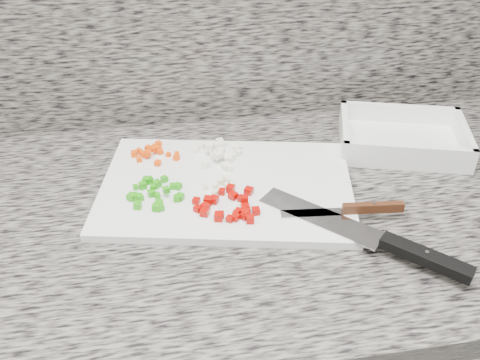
# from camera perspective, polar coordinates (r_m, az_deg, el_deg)

# --- Properties ---
(countertop) EXTENTS (3.96, 0.64, 0.04)m
(countertop) POSITION_cam_1_polar(r_m,az_deg,el_deg) (0.89, -6.31, -4.20)
(countertop) COLOR slate
(countertop) RESTS_ON cabinet
(cutting_board) EXTENTS (0.47, 0.36, 0.01)m
(cutting_board) POSITION_cam_1_polar(r_m,az_deg,el_deg) (0.91, -1.44, -0.79)
(cutting_board) COLOR white
(cutting_board) RESTS_ON countertop
(carrot_pile) EXTENTS (0.09, 0.08, 0.02)m
(carrot_pile) POSITION_cam_1_polar(r_m,az_deg,el_deg) (0.99, -9.31, 2.94)
(carrot_pile) COLOR #F54805
(carrot_pile) RESTS_ON cutting_board
(onion_pile) EXTENTS (0.10, 0.10, 0.02)m
(onion_pile) POSITION_cam_1_polar(r_m,az_deg,el_deg) (0.98, -2.10, 2.96)
(onion_pile) COLOR white
(onion_pile) RESTS_ON cutting_board
(green_pepper_pile) EXTENTS (0.09, 0.09, 0.02)m
(green_pepper_pile) POSITION_cam_1_polar(r_m,az_deg,el_deg) (0.89, -9.21, -1.41)
(green_pepper_pile) COLOR #269C0E
(green_pepper_pile) RESTS_ON cutting_board
(red_pepper_pile) EXTENTS (0.10, 0.10, 0.02)m
(red_pepper_pile) POSITION_cam_1_polar(r_m,az_deg,el_deg) (0.85, -1.13, -2.81)
(red_pepper_pile) COLOR #AB0702
(red_pepper_pile) RESTS_ON cutting_board
(garlic_pile) EXTENTS (0.05, 0.05, 0.01)m
(garlic_pile) POSITION_cam_1_polar(r_m,az_deg,el_deg) (0.90, -1.80, -0.55)
(garlic_pile) COLOR beige
(garlic_pile) RESTS_ON cutting_board
(chef_knife) EXTENTS (0.26, 0.26, 0.02)m
(chef_knife) POSITION_cam_1_polar(r_m,az_deg,el_deg) (0.81, 15.41, -6.43)
(chef_knife) COLOR silver
(chef_knife) RESTS_ON cutting_board
(paring_knife) EXTENTS (0.20, 0.03, 0.02)m
(paring_knife) POSITION_cam_1_polar(r_m,az_deg,el_deg) (0.86, 12.42, -3.05)
(paring_knife) COLOR silver
(paring_knife) RESTS_ON cutting_board
(tray) EXTENTS (0.27, 0.23, 0.05)m
(tray) POSITION_cam_1_polar(r_m,az_deg,el_deg) (1.07, 16.91, 4.20)
(tray) COLOR white
(tray) RESTS_ON countertop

